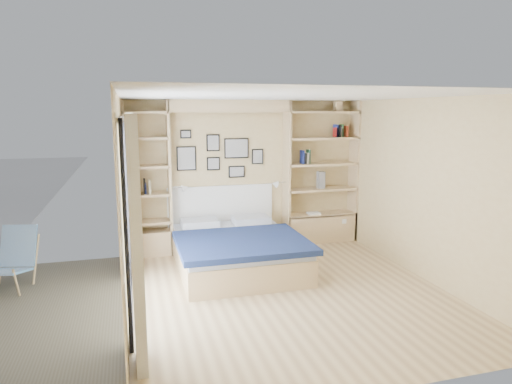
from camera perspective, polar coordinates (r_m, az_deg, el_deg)
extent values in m
plane|color=tan|center=(6.10, 3.96, -12.31)|extent=(4.50, 4.50, 0.00)
plane|color=#D0B77F|center=(7.87, -1.41, 2.26)|extent=(4.00, 0.00, 4.00)
plane|color=#D0B77F|center=(3.76, 15.79, -6.83)|extent=(4.00, 0.00, 4.00)
plane|color=#D0B77F|center=(5.41, -16.27, -1.72)|extent=(0.00, 4.50, 4.50)
plane|color=#D0B77F|center=(6.67, 20.50, 0.22)|extent=(0.00, 4.50, 4.50)
plane|color=white|center=(5.64, 4.27, 11.89)|extent=(4.50, 4.50, 0.00)
cube|color=tan|center=(7.48, -10.78, 1.68)|extent=(0.04, 0.35, 2.50)
cube|color=tan|center=(7.90, 3.84, 2.27)|extent=(0.04, 0.35, 2.50)
cube|color=tan|center=(7.55, -3.36, 10.67)|extent=(2.00, 0.35, 0.20)
cube|color=tan|center=(8.41, 12.10, 2.54)|extent=(0.04, 0.35, 2.50)
cube|color=tan|center=(7.46, -15.99, 1.44)|extent=(0.04, 0.35, 2.50)
cube|color=tan|center=(8.33, 7.99, -4.41)|extent=(1.30, 0.35, 0.50)
cube|color=tan|center=(7.68, -13.13, -6.21)|extent=(0.70, 0.35, 0.40)
cube|color=black|center=(5.31, -16.46, 8.72)|extent=(0.04, 2.08, 0.06)
cube|color=black|center=(5.78, -15.35, -13.63)|extent=(0.04, 2.08, 0.06)
cube|color=black|center=(4.46, -15.89, -6.18)|extent=(0.04, 0.06, 2.20)
cube|color=black|center=(6.44, -15.86, -1.22)|extent=(0.04, 0.06, 2.20)
cube|color=silver|center=(5.44, -15.99, -3.05)|extent=(0.01, 2.00, 2.20)
cube|color=white|center=(4.17, -14.69, -6.51)|extent=(0.10, 0.45, 2.30)
cube|color=white|center=(6.71, -15.11, -0.31)|extent=(0.10, 0.45, 2.30)
cube|color=tan|center=(8.27, 8.03, -2.74)|extent=(1.30, 0.35, 0.04)
cube|color=tan|center=(8.18, 8.11, 0.34)|extent=(1.30, 0.35, 0.04)
cube|color=tan|center=(8.12, 8.19, 3.47)|extent=(1.30, 0.35, 0.04)
cube|color=tan|center=(8.08, 8.27, 6.64)|extent=(1.30, 0.35, 0.04)
cube|color=tan|center=(8.07, 8.35, 9.83)|extent=(1.30, 0.35, 0.04)
cube|color=tan|center=(7.59, -13.24, -3.67)|extent=(0.70, 0.35, 0.04)
cube|color=tan|center=(7.50, -13.38, -0.33)|extent=(0.70, 0.35, 0.04)
cube|color=tan|center=(7.44, -13.52, 3.08)|extent=(0.70, 0.35, 0.04)
cube|color=tan|center=(7.40, -13.66, 6.54)|extent=(0.70, 0.35, 0.04)
cube|color=tan|center=(7.39, -13.79, 9.64)|extent=(0.70, 0.35, 0.04)
cube|color=tan|center=(6.88, -2.46, -7.98)|extent=(1.71, 2.14, 0.38)
cube|color=#B7BCC8|center=(6.81, -2.47, -6.08)|extent=(1.67, 2.10, 0.10)
cube|color=#162248|center=(6.45, -1.74, -6.35)|extent=(1.81, 1.50, 0.08)
cube|color=#B7BCC8|center=(7.44, -7.06, -3.88)|extent=(0.59, 0.43, 0.12)
cube|color=#B7BCC8|center=(7.61, -0.65, -3.49)|extent=(0.59, 0.43, 0.12)
cube|color=white|center=(7.83, -4.40, -1.74)|extent=(1.81, 0.04, 0.70)
cube|color=black|center=(7.62, -8.70, 4.17)|extent=(0.32, 0.02, 0.40)
cube|color=gray|center=(7.61, -8.69, 4.16)|extent=(0.28, 0.01, 0.36)
cube|color=black|center=(7.67, -5.39, 6.15)|extent=(0.22, 0.02, 0.28)
cube|color=gray|center=(7.66, -5.37, 6.14)|extent=(0.18, 0.01, 0.24)
cube|color=black|center=(7.70, -5.35, 3.55)|extent=(0.22, 0.02, 0.22)
cube|color=gray|center=(7.69, -5.33, 3.54)|extent=(0.18, 0.01, 0.18)
cube|color=black|center=(7.76, -2.46, 5.49)|extent=(0.42, 0.02, 0.34)
cube|color=gray|center=(7.75, -2.44, 5.48)|extent=(0.38, 0.01, 0.30)
cube|color=black|center=(7.80, -2.43, 2.56)|extent=(0.28, 0.02, 0.20)
cube|color=gray|center=(7.79, -2.42, 2.55)|extent=(0.24, 0.01, 0.16)
cube|color=black|center=(7.86, 0.19, 4.46)|extent=(0.20, 0.02, 0.26)
cube|color=gray|center=(7.85, 0.21, 4.45)|extent=(0.16, 0.01, 0.22)
cube|color=black|center=(7.59, -8.78, 7.17)|extent=(0.18, 0.02, 0.14)
cube|color=gray|center=(7.58, -8.77, 7.17)|extent=(0.14, 0.01, 0.10)
cylinder|color=silver|center=(7.44, -9.62, 0.66)|extent=(0.20, 0.02, 0.02)
cone|color=white|center=(7.46, -8.85, 0.54)|extent=(0.13, 0.12, 0.15)
cylinder|color=silver|center=(7.80, 3.04, 1.22)|extent=(0.20, 0.02, 0.02)
cone|color=white|center=(7.78, 2.34, 1.04)|extent=(0.13, 0.12, 0.15)
cube|color=navy|center=(7.96, 5.77, 4.37)|extent=(0.03, 0.15, 0.23)
cube|color=black|center=(7.98, 6.05, 4.21)|extent=(0.03, 0.15, 0.18)
cube|color=#BFB28C|center=(8.00, 6.43, 4.23)|extent=(0.04, 0.15, 0.19)
cube|color=#26593F|center=(8.00, 6.54, 4.42)|extent=(0.03, 0.15, 0.24)
cube|color=#A51E1E|center=(8.17, 9.88, 7.36)|extent=(0.02, 0.15, 0.17)
cube|color=navy|center=(8.17, 9.92, 7.55)|extent=(0.03, 0.15, 0.22)
cube|color=black|center=(8.20, 10.34, 7.50)|extent=(0.03, 0.15, 0.21)
cube|color=beige|center=(8.21, 10.50, 7.39)|extent=(0.04, 0.15, 0.18)
cube|color=#235C2B|center=(8.22, 10.58, 7.54)|extent=(0.03, 0.15, 0.22)
cube|color=#9B2E16|center=(8.26, 11.13, 7.44)|extent=(0.03, 0.15, 0.19)
cube|color=navy|center=(7.48, -13.66, 0.46)|extent=(0.02, 0.15, 0.18)
cube|color=black|center=(7.47, -13.76, 0.70)|extent=(0.03, 0.15, 0.24)
cube|color=#BFB28C|center=(7.48, -13.14, 0.65)|extent=(0.03, 0.15, 0.22)
cube|color=tan|center=(8.18, 10.20, 10.45)|extent=(0.13, 0.13, 0.15)
cone|color=tan|center=(8.18, 10.22, 11.25)|extent=(0.20, 0.20, 0.08)
cube|color=slate|center=(8.15, 8.10, 1.51)|extent=(0.12, 0.12, 0.30)
cube|color=white|center=(8.15, 7.23, -2.65)|extent=(0.22, 0.16, 0.03)
cylinder|color=tan|center=(6.50, -27.76, -10.07)|extent=(0.06, 0.14, 0.41)
cylinder|color=tan|center=(7.16, -29.18, -7.54)|extent=(0.11, 0.33, 0.67)
cylinder|color=tan|center=(6.96, -25.82, -7.73)|extent=(0.11, 0.33, 0.67)
cube|color=#2D6CB2|center=(6.75, -28.82, -8.70)|extent=(0.58, 0.66, 0.15)
cube|color=#2D6CB2|center=(7.03, -27.55, -5.95)|extent=(0.50, 0.33, 0.55)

